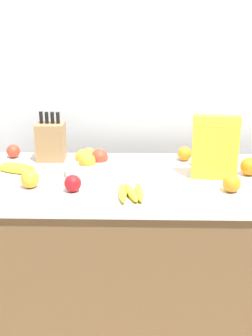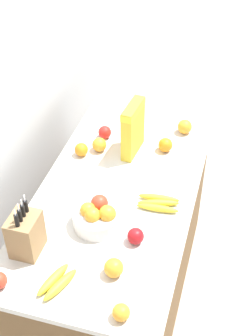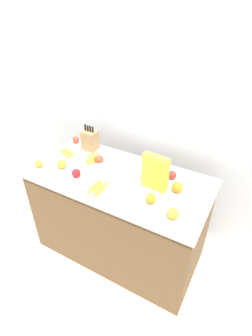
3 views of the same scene
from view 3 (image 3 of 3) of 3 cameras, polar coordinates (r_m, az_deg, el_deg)
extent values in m
plane|color=#B2A899|center=(2.80, -1.29, -16.94)|extent=(14.00, 14.00, 0.00)
cube|color=silver|center=(2.44, 5.55, 12.99)|extent=(9.00, 0.06, 2.60)
cube|color=brown|center=(2.48, -1.42, -10.65)|extent=(1.49, 0.73, 0.87)
cube|color=beige|center=(2.18, -1.58, -2.28)|extent=(1.52, 0.76, 0.03)
cube|color=#937047|center=(2.53, -7.84, 5.97)|extent=(0.14, 0.12, 0.19)
cylinder|color=black|center=(2.50, -8.85, 8.71)|extent=(0.02, 0.02, 0.06)
cube|color=silver|center=(2.48, -8.94, 9.62)|extent=(0.01, 0.00, 0.03)
cylinder|color=black|center=(2.48, -8.33, 8.57)|extent=(0.02, 0.02, 0.06)
cube|color=silver|center=(2.46, -8.42, 9.54)|extent=(0.01, 0.00, 0.03)
cylinder|color=black|center=(2.47, -7.80, 8.44)|extent=(0.02, 0.02, 0.06)
cube|color=silver|center=(2.45, -7.88, 9.39)|extent=(0.01, 0.00, 0.03)
cylinder|color=black|center=(2.45, -7.26, 8.30)|extent=(0.02, 0.02, 0.06)
cube|color=silver|center=(2.43, -7.34, 9.26)|extent=(0.01, 0.00, 0.03)
cube|color=gold|center=(1.98, 6.37, -1.04)|extent=(0.21, 0.08, 0.29)
cube|color=yellow|center=(1.91, 6.59, 1.89)|extent=(0.21, 0.08, 0.04)
cylinder|color=silver|center=(2.28, -6.77, 0.97)|extent=(0.22, 0.22, 0.08)
sphere|color=red|center=(2.23, -5.86, 1.78)|extent=(0.08, 0.08, 0.08)
sphere|color=orange|center=(2.29, -6.44, 2.53)|extent=(0.07, 0.07, 0.07)
sphere|color=orange|center=(2.28, -7.38, 2.34)|extent=(0.07, 0.07, 0.07)
sphere|color=orange|center=(2.22, -7.74, 1.47)|extent=(0.08, 0.08, 0.08)
ellipsoid|color=yellow|center=(2.03, -5.23, -4.42)|extent=(0.05, 0.20, 0.03)
ellipsoid|color=yellow|center=(2.05, -6.11, -4.19)|extent=(0.08, 0.20, 0.03)
ellipsoid|color=yellow|center=(2.06, -6.97, -3.96)|extent=(0.05, 0.20, 0.03)
ellipsoid|color=yellow|center=(2.52, -13.12, 3.17)|extent=(0.19, 0.10, 0.04)
ellipsoid|color=yellow|center=(2.53, -12.33, 3.48)|extent=(0.19, 0.09, 0.04)
sphere|color=#A31419|center=(2.19, -10.78, -1.11)|extent=(0.07, 0.07, 0.07)
sphere|color=red|center=(2.16, 10.01, -1.52)|extent=(0.07, 0.07, 0.07)
sphere|color=red|center=(2.70, -10.88, 6.07)|extent=(0.07, 0.07, 0.07)
sphere|color=orange|center=(1.91, 5.47, -6.64)|extent=(0.08, 0.08, 0.08)
sphere|color=orange|center=(2.40, -18.45, 0.90)|extent=(0.07, 0.07, 0.07)
sphere|color=orange|center=(2.03, 11.09, -4.15)|extent=(0.08, 0.08, 0.08)
sphere|color=orange|center=(1.81, 10.21, -9.76)|extent=(0.08, 0.08, 0.08)
sphere|color=orange|center=(2.32, -13.85, 0.81)|extent=(0.08, 0.08, 0.08)
sphere|color=orange|center=(2.27, 6.32, 0.73)|extent=(0.07, 0.07, 0.07)
sphere|color=orange|center=(2.19, 7.01, -0.69)|extent=(0.08, 0.08, 0.08)
camera|label=1|loc=(1.20, -73.40, -21.17)|focal=50.00mm
camera|label=2|loc=(2.74, -47.14, 31.07)|focal=50.00mm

